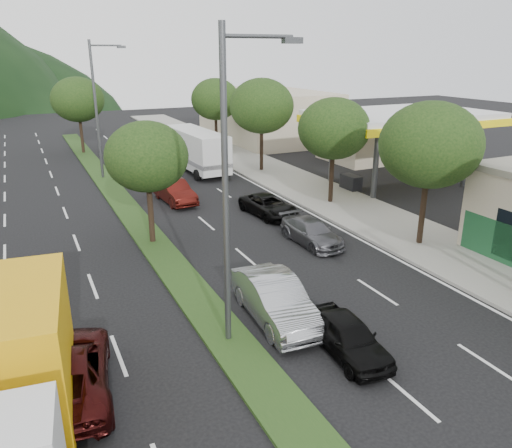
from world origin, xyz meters
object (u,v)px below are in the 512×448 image
tree_r_e (215,99)px  tree_med_far (78,100)px  streetlight_mid (98,104)px  car_queue_b (311,232)px  car_queue_a (348,336)px  streetlight_near (231,178)px  motorhome (196,150)px  tree_med_near (147,157)px  sedan_silver (275,300)px  box_truck (13,381)px  car_queue_d (269,206)px  tree_r_d (262,106)px  tree_r_c (334,129)px  tree_r_b (430,145)px  car_queue_e (165,174)px  car_queue_c (175,191)px  suv_maroon (66,371)px

tree_r_e → tree_med_far: tree_med_far is taller
streetlight_mid → car_queue_b: streetlight_mid is taller
car_queue_a → tree_r_e: bearing=79.1°
streetlight_near → car_queue_a: bearing=-38.3°
motorhome → tree_r_e: bearing=55.8°
tree_med_near → sedan_silver: 10.31m
car_queue_a → box_truck: bearing=-179.0°
tree_r_e → car_queue_b: 26.27m
streetlight_near → car_queue_b: streetlight_near is taller
streetlight_near → car_queue_d: streetlight_near is taller
box_truck → motorhome: (13.71, 26.32, 0.03)m
tree_r_d → tree_med_far: bearing=130.6°
sedan_silver → tree_r_c: bearing=52.3°
car_queue_a → car_queue_d: car_queue_a is taller
tree_r_b → tree_med_near: 13.43m
car_queue_b → tree_med_near: bearing=152.2°
car_queue_a → tree_med_near: bearing=107.9°
tree_r_e → car_queue_e: tree_r_e is taller
car_queue_b → box_truck: box_truck is taller
tree_med_far → car_queue_c: tree_med_far is taller
tree_med_near → streetlight_mid: size_ratio=0.60×
car_queue_c → tree_r_d: bearing=27.0°
streetlight_mid → box_truck: 27.96m
car_queue_e → car_queue_d: bearing=-72.5°
tree_r_b → suv_maroon: size_ratio=1.34×
tree_r_e → sedan_silver: 33.21m
motorhome → car_queue_c: bearing=-120.7°
tree_r_e → streetlight_near: 34.11m
tree_r_b → suv_maroon: tree_r_b is taller
car_queue_c → box_truck: box_truck is taller
car_queue_a → car_queue_c: car_queue_c is taller
motorhome → box_truck: bearing=-120.1°
tree_med_near → box_truck: (-6.36, -11.90, -2.72)m
tree_r_e → car_queue_e: size_ratio=1.53×
streetlight_mid → motorhome: streetlight_mid is taller
tree_r_c → car_queue_e: 13.15m
tree_med_near → car_queue_d: 8.42m
suv_maroon → car_queue_b: (12.37, 7.08, -0.12)m
streetlight_near → car_queue_b: 10.81m
tree_med_near → sedan_silver: (2.06, -9.43, -3.62)m
tree_r_d → tree_r_c: bearing=-90.0°
tree_r_b → car_queue_c: size_ratio=1.59×
box_truck → tree_r_c: bearing=-136.3°
tree_r_e → sedan_silver: bearing=-107.6°
tree_r_c → sedan_silver: size_ratio=1.32×
car_queue_c → sedan_silver: bearing=-98.6°
tree_med_near → sedan_silver: tree_med_near is taller
streetlight_near → tree_r_d: bearing=61.8°
tree_med_near → car_queue_a: bearing=-75.6°
tree_r_d → tree_r_e: (0.00, 10.00, -0.29)m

